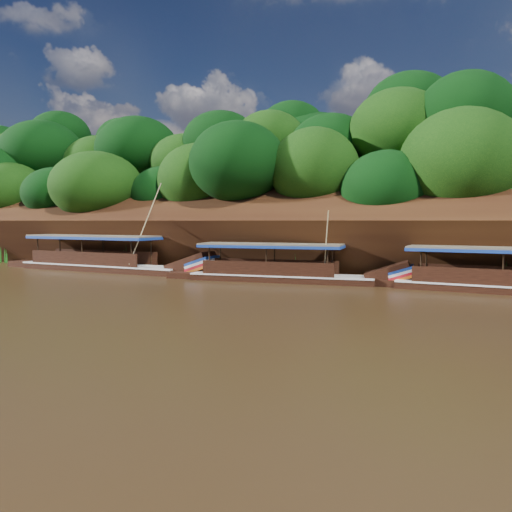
# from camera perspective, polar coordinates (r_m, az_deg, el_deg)

# --- Properties ---
(ground) EXTENTS (160.00, 160.00, 0.00)m
(ground) POSITION_cam_1_polar(r_m,az_deg,el_deg) (24.41, -3.48, -4.75)
(ground) COLOR black
(ground) RESTS_ON ground
(riverbank) EXTENTS (120.00, 30.06, 19.40)m
(riverbank) POSITION_cam_1_polar(r_m,az_deg,el_deg) (45.44, 10.34, 1.67)
(riverbank) COLOR black
(riverbank) RESTS_ON ground
(boat_1) EXTENTS (13.56, 3.71, 4.75)m
(boat_1) POSITION_cam_1_polar(r_m,az_deg,el_deg) (30.55, 4.18, -1.98)
(boat_1) COLOR black
(boat_1) RESTS_ON ground
(boat_2) EXTENTS (16.86, 2.98, 6.87)m
(boat_2) POSITION_cam_1_polar(r_m,az_deg,el_deg) (38.30, -16.26, -0.80)
(boat_2) COLOR black
(boat_2) RESTS_ON ground
(reeds) EXTENTS (49.43, 2.70, 2.22)m
(reeds) POSITION_cam_1_polar(r_m,az_deg,el_deg) (33.96, -0.27, -0.77)
(reeds) COLOR #1E6C1B
(reeds) RESTS_ON ground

